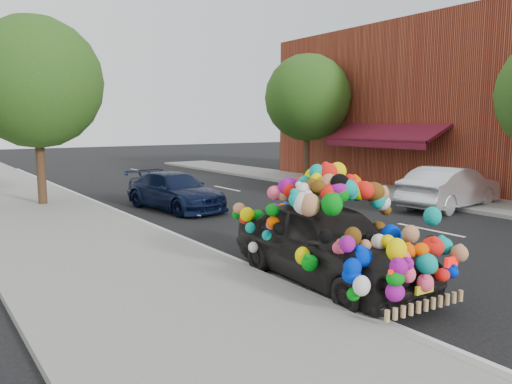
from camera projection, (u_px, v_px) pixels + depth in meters
ground at (327, 250)px, 10.85m from camera, size 100.00×100.00×0.00m
sidewalk at (138, 284)px, 8.41m from camera, size 4.00×60.00×0.12m
kerb at (236, 265)px, 9.51m from camera, size 0.15×60.00×0.13m
footpath_far at (438, 198)px, 17.93m from camera, size 3.00×40.00×0.12m
lane_markings at (429, 230)px, 12.89m from camera, size 6.00×50.00×0.01m
tree_near_sidewalk at (36, 83)px, 15.86m from camera, size 4.20×4.20×6.13m
tree_far_b at (308, 98)px, 22.97m from camera, size 4.00×4.00×5.90m
plush_art_car at (328, 223)px, 8.56m from camera, size 2.28×4.42×2.05m
navy_sedan at (175, 191)px, 15.93m from camera, size 2.21×4.25×1.18m
silver_hatchback at (450, 188)px, 16.07m from camera, size 4.26×1.84×1.37m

